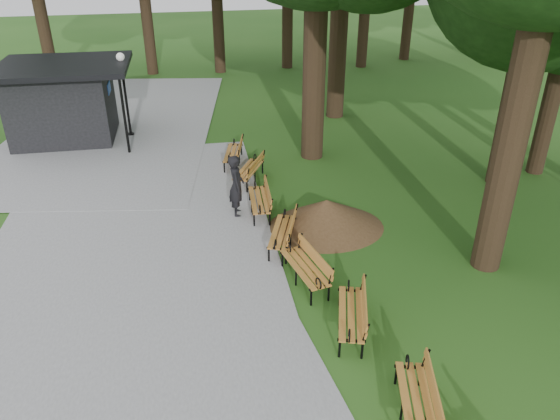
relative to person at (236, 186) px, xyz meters
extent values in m
plane|color=#245418|center=(0.81, -4.90, -0.94)|extent=(100.00, 100.00, 0.00)
cube|color=gray|center=(-3.19, -1.90, -0.91)|extent=(12.00, 38.00, 0.06)
imported|color=black|center=(0.00, 0.00, 0.00)|extent=(0.50, 0.72, 1.87)
cylinder|color=black|center=(-3.36, 7.69, 0.60)|extent=(0.10, 0.10, 3.08)
sphere|color=white|center=(-3.36, 7.69, 2.24)|extent=(0.32, 0.32, 0.32)
cone|color=#47301C|center=(2.35, -1.28, -0.50)|extent=(2.79, 2.79, 0.87)
cylinder|color=black|center=(5.74, -3.95, 3.26)|extent=(0.70, 0.70, 8.40)
cylinder|color=black|center=(8.76, 0.53, 2.21)|extent=(0.60, 0.60, 6.30)
cylinder|color=black|center=(3.34, 3.99, 3.32)|extent=(0.80, 0.80, 8.52)
cylinder|color=black|center=(5.60, 8.48, 3.26)|extent=(0.76, 0.76, 8.39)
cylinder|color=black|center=(10.58, 1.01, 2.65)|extent=(0.56, 0.56, 7.17)
camera|label=1|loc=(-1.61, -13.85, 6.55)|focal=34.07mm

